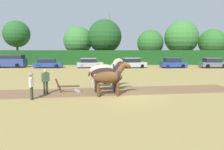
{
  "coord_description": "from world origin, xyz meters",
  "views": [
    {
      "loc": [
        -1.05,
        -14.43,
        3.28
      ],
      "look_at": [
        -0.9,
        2.49,
        1.1
      ],
      "focal_mm": 35.0,
      "sensor_mm": 36.0,
      "label": 1
    }
  ],
  "objects_px": {
    "tree_center_left": "(105,36)",
    "farmer_beside_team": "(105,73)",
    "draft_horse_lead_right": "(107,74)",
    "parked_car_center": "(133,63)",
    "parked_van": "(10,61)",
    "draft_horse_lead_left": "(110,77)",
    "farmer_onlooker_left": "(31,84)",
    "tree_far_left": "(17,34)",
    "parked_car_center_right": "(173,63)",
    "church_spire": "(109,32)",
    "parked_car_right": "(213,63)",
    "parked_car_left": "(48,63)",
    "tree_center_right": "(181,37)",
    "farmer_at_plow": "(45,80)",
    "draft_horse_trail_left": "(105,70)",
    "plow": "(70,88)",
    "tree_left": "(78,41)",
    "parked_car_center_left": "(89,63)",
    "tree_center": "(150,43)",
    "tree_right": "(212,42)"
  },
  "relations": [
    {
      "from": "farmer_beside_team",
      "to": "parked_car_center",
      "type": "distance_m",
      "value": 15.54
    },
    {
      "from": "parked_car_right",
      "to": "plow",
      "type": "bearing_deg",
      "value": -137.48
    },
    {
      "from": "farmer_at_plow",
      "to": "farmer_beside_team",
      "type": "distance_m",
      "value": 5.91
    },
    {
      "from": "farmer_beside_team",
      "to": "parked_car_center_left",
      "type": "distance_m",
      "value": 15.61
    },
    {
      "from": "tree_far_left",
      "to": "parked_car_center_right",
      "type": "bearing_deg",
      "value": -22.29
    },
    {
      "from": "tree_center_left",
      "to": "parked_car_left",
      "type": "distance_m",
      "value": 14.58
    },
    {
      "from": "farmer_at_plow",
      "to": "parked_car_center",
      "type": "xyz_separation_m",
      "value": [
        8.05,
        19.34,
        -0.29
      ]
    },
    {
      "from": "tree_far_left",
      "to": "draft_horse_lead_right",
      "type": "bearing_deg",
      "value": -57.73
    },
    {
      "from": "draft_horse_lead_left",
      "to": "farmer_onlooker_left",
      "type": "height_order",
      "value": "draft_horse_lead_left"
    },
    {
      "from": "draft_horse_lead_left",
      "to": "parked_car_center",
      "type": "relative_size",
      "value": 0.62
    },
    {
      "from": "tree_center",
      "to": "farmer_onlooker_left",
      "type": "height_order",
      "value": "tree_center"
    },
    {
      "from": "parked_car_center_right",
      "to": "tree_center_right",
      "type": "bearing_deg",
      "value": 62.05
    },
    {
      "from": "parked_van",
      "to": "parked_car_center",
      "type": "relative_size",
      "value": 1.1
    },
    {
      "from": "parked_van",
      "to": "parked_car_right",
      "type": "bearing_deg",
      "value": -2.78
    },
    {
      "from": "tree_right",
      "to": "parked_car_center_left",
      "type": "bearing_deg",
      "value": -154.13
    },
    {
      "from": "tree_center_right",
      "to": "draft_horse_trail_left",
      "type": "height_order",
      "value": "tree_center_right"
    },
    {
      "from": "parked_car_left",
      "to": "parked_car_center",
      "type": "height_order",
      "value": "parked_car_center"
    },
    {
      "from": "tree_left",
      "to": "parked_car_left",
      "type": "xyz_separation_m",
      "value": [
        -3.2,
        -11.3,
        -3.89
      ]
    },
    {
      "from": "parked_car_center_left",
      "to": "parked_car_center",
      "type": "relative_size",
      "value": 1.0
    },
    {
      "from": "tree_far_left",
      "to": "parked_car_left",
      "type": "bearing_deg",
      "value": -50.97
    },
    {
      "from": "farmer_at_plow",
      "to": "farmer_onlooker_left",
      "type": "relative_size",
      "value": 1.03
    },
    {
      "from": "draft_horse_lead_right",
      "to": "parked_van",
      "type": "bearing_deg",
      "value": 121.99
    },
    {
      "from": "plow",
      "to": "parked_car_center_right",
      "type": "height_order",
      "value": "parked_car_center_right"
    },
    {
      "from": "draft_horse_trail_left",
      "to": "parked_van",
      "type": "relative_size",
      "value": 0.61
    },
    {
      "from": "tree_center_left",
      "to": "parked_car_center_right",
      "type": "distance_m",
      "value": 16.14
    },
    {
      "from": "tree_left",
      "to": "farmer_onlooker_left",
      "type": "bearing_deg",
      "value": -86.9
    },
    {
      "from": "tree_far_left",
      "to": "farmer_beside_team",
      "type": "bearing_deg",
      "value": -54.95
    },
    {
      "from": "tree_center_left",
      "to": "parked_car_right",
      "type": "bearing_deg",
      "value": -32.46
    },
    {
      "from": "draft_horse_lead_right",
      "to": "farmer_beside_team",
      "type": "height_order",
      "value": "draft_horse_lead_right"
    },
    {
      "from": "church_spire",
      "to": "tree_center",
      "type": "bearing_deg",
      "value": -73.06
    },
    {
      "from": "church_spire",
      "to": "farmer_onlooker_left",
      "type": "bearing_deg",
      "value": -94.15
    },
    {
      "from": "tree_left",
      "to": "tree_right",
      "type": "relative_size",
      "value": 1.07
    },
    {
      "from": "tree_far_left",
      "to": "draft_horse_lead_left",
      "type": "bearing_deg",
      "value": -58.68
    },
    {
      "from": "draft_horse_trail_left",
      "to": "parked_car_center_left",
      "type": "height_order",
      "value": "draft_horse_trail_left"
    },
    {
      "from": "plow",
      "to": "tree_left",
      "type": "bearing_deg",
      "value": 89.74
    },
    {
      "from": "tree_center_left",
      "to": "parked_car_center",
      "type": "height_order",
      "value": "tree_center_left"
    },
    {
      "from": "tree_center_left",
      "to": "parked_car_center_left",
      "type": "bearing_deg",
      "value": -101.79
    },
    {
      "from": "tree_center_left",
      "to": "farmer_beside_team",
      "type": "xyz_separation_m",
      "value": [
        0.6,
        -25.88,
        -4.48
      ]
    },
    {
      "from": "tree_center_right",
      "to": "farmer_at_plow",
      "type": "distance_m",
      "value": 36.95
    },
    {
      "from": "plow",
      "to": "parked_car_center",
      "type": "relative_size",
      "value": 0.42
    },
    {
      "from": "tree_far_left",
      "to": "parked_car_center_right",
      "type": "relative_size",
      "value": 2.14
    },
    {
      "from": "tree_center_left",
      "to": "tree_center_right",
      "type": "relative_size",
      "value": 1.01
    },
    {
      "from": "farmer_beside_team",
      "to": "tree_left",
      "type": "bearing_deg",
      "value": 116.19
    },
    {
      "from": "church_spire",
      "to": "farmer_beside_team",
      "type": "height_order",
      "value": "church_spire"
    },
    {
      "from": "tree_left",
      "to": "parked_car_center_right",
      "type": "xyz_separation_m",
      "value": [
        16.65,
        -11.44,
        -3.84
      ]
    },
    {
      "from": "draft_horse_trail_left",
      "to": "farmer_beside_team",
      "type": "distance_m",
      "value": 1.96
    },
    {
      "from": "tree_left",
      "to": "parked_car_center",
      "type": "distance_m",
      "value": 15.88
    },
    {
      "from": "draft_horse_lead_right",
      "to": "parked_van",
      "type": "relative_size",
      "value": 0.58
    },
    {
      "from": "draft_horse_lead_left",
      "to": "draft_horse_trail_left",
      "type": "relative_size",
      "value": 0.93
    },
    {
      "from": "parked_van",
      "to": "draft_horse_lead_right",
      "type": "bearing_deg",
      "value": -51.63
    }
  ]
}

